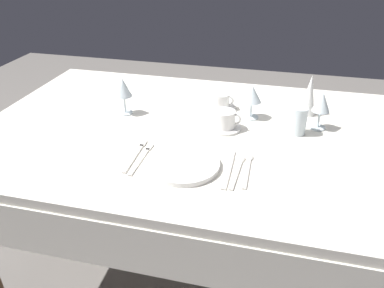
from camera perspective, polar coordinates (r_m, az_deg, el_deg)
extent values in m
plane|color=slate|center=(1.93, 1.74, -17.69)|extent=(6.00, 6.00, 0.00)
cube|color=silver|center=(1.48, 2.16, 1.51)|extent=(1.80, 1.10, 0.04)
cube|color=silver|center=(1.12, -3.93, -16.62)|extent=(1.80, 0.01, 0.18)
cube|color=silver|center=(2.02, 5.31, 6.01)|extent=(1.80, 0.01, 0.18)
cylinder|color=brown|center=(2.29, -15.57, 0.74)|extent=(0.07, 0.07, 0.70)
cylinder|color=brown|center=(2.11, 26.54, -4.30)|extent=(0.07, 0.07, 0.70)
cylinder|color=white|center=(1.24, -1.31, -3.12)|extent=(0.24, 0.24, 0.02)
cube|color=beige|center=(1.28, -8.03, -2.66)|extent=(0.02, 0.17, 0.00)
cube|color=beige|center=(1.36, -6.53, -0.49)|extent=(0.02, 0.04, 0.00)
cube|color=beige|center=(1.30, -8.90, -2.15)|extent=(0.02, 0.18, 0.00)
cube|color=beige|center=(1.39, -7.45, 0.07)|extent=(0.02, 0.04, 0.00)
cube|color=beige|center=(1.22, 5.47, -4.32)|extent=(0.02, 0.19, 0.00)
cube|color=beige|center=(1.31, 6.15, -1.76)|extent=(0.02, 0.06, 0.00)
cube|color=beige|center=(1.21, 6.73, -4.64)|extent=(0.02, 0.17, 0.00)
ellipsoid|color=beige|center=(1.30, 7.55, -2.26)|extent=(0.03, 0.04, 0.01)
cube|color=beige|center=(1.22, 8.32, -4.44)|extent=(0.02, 0.17, 0.00)
ellipsoid|color=beige|center=(1.31, 8.74, -2.06)|extent=(0.03, 0.04, 0.01)
cylinder|color=white|center=(1.66, 4.23, 5.49)|extent=(0.14, 0.14, 0.01)
cylinder|color=white|center=(1.64, 4.28, 6.63)|extent=(0.08, 0.08, 0.06)
torus|color=white|center=(1.63, 5.66, 6.59)|extent=(0.04, 0.01, 0.04)
cylinder|color=white|center=(1.49, 4.92, 2.48)|extent=(0.13, 0.13, 0.01)
cylinder|color=white|center=(1.47, 4.98, 3.83)|extent=(0.08, 0.08, 0.07)
torus|color=white|center=(1.46, 6.61, 3.77)|extent=(0.05, 0.01, 0.05)
cylinder|color=silver|center=(1.64, -10.07, 4.71)|extent=(0.06, 0.06, 0.01)
cylinder|color=silver|center=(1.62, -10.19, 5.98)|extent=(0.01, 0.01, 0.07)
cone|color=silver|center=(1.59, -10.43, 8.46)|extent=(0.07, 0.07, 0.08)
cylinder|color=silver|center=(1.57, 18.52, 2.40)|extent=(0.06, 0.06, 0.01)
cylinder|color=silver|center=(1.55, 18.74, 3.63)|extent=(0.01, 0.01, 0.07)
cone|color=silver|center=(1.52, 19.17, 6.06)|extent=(0.07, 0.07, 0.08)
cylinder|color=silver|center=(1.59, 8.86, 4.09)|extent=(0.07, 0.07, 0.01)
cylinder|color=silver|center=(1.58, 8.96, 5.28)|extent=(0.01, 0.01, 0.07)
cone|color=silver|center=(1.55, 9.15, 7.53)|extent=(0.08, 0.08, 0.07)
cylinder|color=silver|center=(1.48, 15.89, 3.41)|extent=(0.06, 0.06, 0.11)
cone|color=white|center=(1.64, 17.40, 7.09)|extent=(0.07, 0.07, 0.17)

